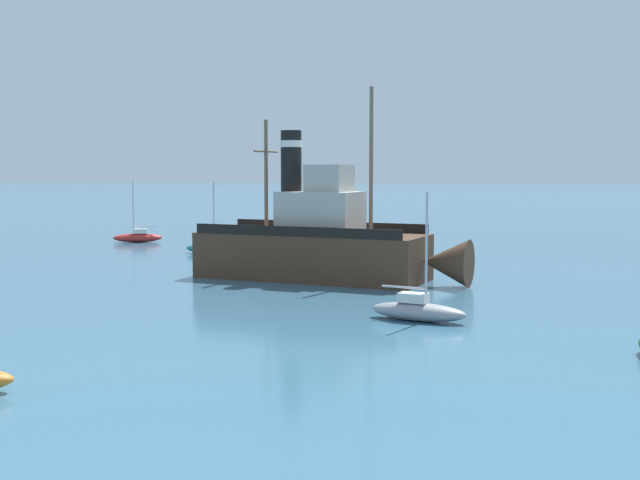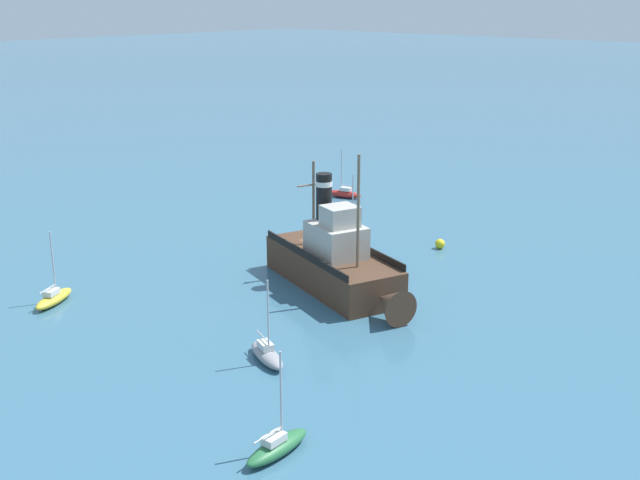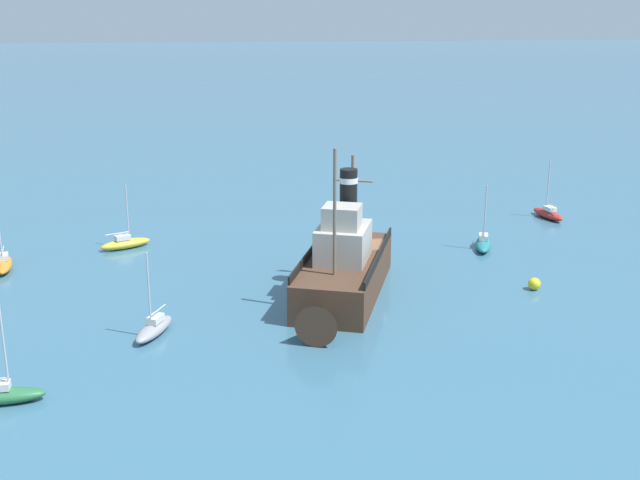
# 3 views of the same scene
# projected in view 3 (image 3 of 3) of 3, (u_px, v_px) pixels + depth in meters

# --- Properties ---
(ground_plane) EXTENTS (600.00, 600.00, 0.00)m
(ground_plane) POSITION_uv_depth(u_px,v_px,m) (367.00, 279.00, 53.51)
(ground_plane) COLOR #38667F
(old_tugboat) EXTENTS (7.98, 14.73, 9.90)m
(old_tugboat) POSITION_uv_depth(u_px,v_px,m) (343.00, 269.00, 49.74)
(old_tugboat) COLOR #4C3323
(old_tugboat) RESTS_ON ground
(sailboat_teal) EXTENTS (2.20, 3.95, 4.90)m
(sailboat_teal) POSITION_uv_depth(u_px,v_px,m) (483.00, 243.00, 59.78)
(sailboat_teal) COLOR #23757A
(sailboat_teal) RESTS_ON ground
(sailboat_yellow) EXTENTS (3.88, 2.71, 4.90)m
(sailboat_yellow) POSITION_uv_depth(u_px,v_px,m) (125.00, 243.00, 59.87)
(sailboat_yellow) COLOR gold
(sailboat_yellow) RESTS_ON ground
(sailboat_grey) EXTENTS (2.44, 3.94, 4.90)m
(sailboat_grey) POSITION_uv_depth(u_px,v_px,m) (154.00, 328.00, 44.49)
(sailboat_grey) COLOR gray
(sailboat_grey) RESTS_ON ground
(sailboat_orange) EXTENTS (1.78, 3.94, 4.90)m
(sailboat_orange) POSITION_uv_depth(u_px,v_px,m) (4.00, 264.00, 55.19)
(sailboat_orange) COLOR orange
(sailboat_orange) RESTS_ON ground
(sailboat_green) EXTENTS (3.86, 1.35, 4.90)m
(sailboat_green) POSITION_uv_depth(u_px,v_px,m) (3.00, 395.00, 36.99)
(sailboat_green) COLOR #286B3D
(sailboat_green) RESTS_ON ground
(sailboat_red) EXTENTS (2.02, 3.95, 4.90)m
(sailboat_red) POSITION_uv_depth(u_px,v_px,m) (548.00, 213.00, 68.04)
(sailboat_red) COLOR #B22823
(sailboat_red) RESTS_ON ground
(mooring_buoy) EXTENTS (0.80, 0.80, 0.80)m
(mooring_buoy) POSITION_uv_depth(u_px,v_px,m) (534.00, 284.00, 51.38)
(mooring_buoy) COLOR yellow
(mooring_buoy) RESTS_ON ground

